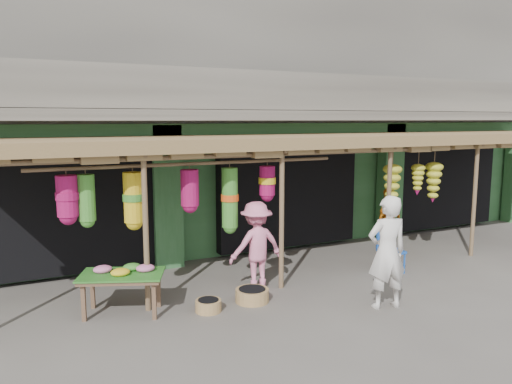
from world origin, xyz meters
name	(u,v)px	position (x,y,z in m)	size (l,w,h in m)	color
ground	(341,274)	(0.00, 0.00, 0.00)	(80.00, 80.00, 0.00)	#514C47
building	(241,110)	(0.00, 4.87, 3.37)	(16.40, 6.80, 7.00)	gray
awning	(316,145)	(-0.14, 0.80, 2.57)	(14.00, 2.70, 2.79)	brown
flower_table	(123,275)	(-4.38, -0.15, 0.63)	(1.50, 1.21, 0.78)	brown
blue_chair	(389,246)	(1.01, -0.26, 0.52)	(0.49, 0.49, 0.93)	#1949A6
basket_mid	(252,295)	(-2.30, -0.61, 0.11)	(0.58, 0.58, 0.22)	#9F7747
basket_right	(208,306)	(-3.13, -0.69, 0.10)	(0.43, 0.43, 0.19)	olive
person_front	(387,252)	(-0.41, -1.82, 0.95)	(0.69, 0.45, 1.89)	silver
person_vendor	(389,220)	(1.96, 0.87, 0.78)	(0.91, 0.38, 1.55)	orange
person_shopper	(256,245)	(-1.92, 0.01, 0.81)	(1.05, 0.60, 1.63)	pink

